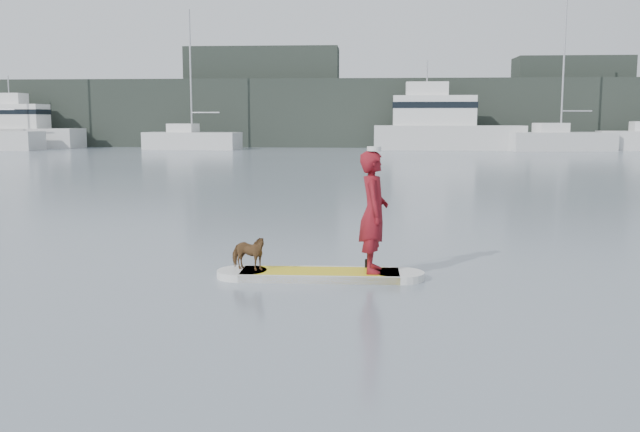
# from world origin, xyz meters

# --- Properties ---
(ground) EXTENTS (140.00, 140.00, 0.00)m
(ground) POSITION_xyz_m (0.00, 0.00, 0.00)
(ground) COLOR slate
(ground) RESTS_ON ground
(paddleboard) EXTENTS (3.30, 0.82, 0.12)m
(paddleboard) POSITION_xyz_m (-0.83, -1.50, 0.06)
(paddleboard) COLOR yellow
(paddleboard) RESTS_ON ground
(paddler) EXTENTS (0.46, 0.70, 1.90)m
(paddler) POSITION_xyz_m (0.01, -1.49, 1.07)
(paddler) COLOR maroon
(paddler) RESTS_ON paddleboard
(white_cap) EXTENTS (0.22, 0.22, 0.07)m
(white_cap) POSITION_xyz_m (0.01, -1.49, 2.05)
(white_cap) COLOR silver
(white_cap) RESTS_ON paddler
(dog) EXTENTS (0.72, 0.52, 0.56)m
(dog) POSITION_xyz_m (-1.98, -1.51, 0.40)
(dog) COLOR #51371C
(dog) RESTS_ON paddleboard
(paddle) EXTENTS (0.10, 0.30, 2.00)m
(paddle) POSITION_xyz_m (-0.07, -1.19, 0.80)
(paddle) COLOR black
(paddle) RESTS_ON ground
(sailboat_c) EXTENTS (8.12, 3.64, 11.26)m
(sailboat_c) POSITION_xyz_m (-14.76, 45.67, 0.83)
(sailboat_c) COLOR silver
(sailboat_c) RESTS_ON ground
(sailboat_e) EXTENTS (8.67, 4.12, 12.07)m
(sailboat_e) POSITION_xyz_m (14.92, 45.22, 0.86)
(sailboat_e) COLOR silver
(sailboat_e) RESTS_ON ground
(motor_yacht_a) EXTENTS (12.10, 4.02, 7.21)m
(motor_yacht_a) POSITION_xyz_m (5.80, 46.59, 2.03)
(motor_yacht_a) COLOR silver
(motor_yacht_a) RESTS_ON ground
(motor_yacht_b) EXTENTS (9.52, 3.65, 6.18)m
(motor_yacht_b) POSITION_xyz_m (-30.02, 47.33, 1.74)
(motor_yacht_b) COLOR silver
(motor_yacht_b) RESTS_ON ground
(shore_mass) EXTENTS (90.00, 6.00, 6.00)m
(shore_mass) POSITION_xyz_m (0.00, 53.00, 3.00)
(shore_mass) COLOR #212923
(shore_mass) RESTS_ON ground
(shore_building_west) EXTENTS (14.00, 4.00, 9.00)m
(shore_building_west) POSITION_xyz_m (-10.00, 54.00, 4.50)
(shore_building_west) COLOR #212923
(shore_building_west) RESTS_ON ground
(shore_building_east) EXTENTS (10.00, 4.00, 8.00)m
(shore_building_east) POSITION_xyz_m (18.00, 54.00, 4.00)
(shore_building_east) COLOR #212923
(shore_building_east) RESTS_ON ground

